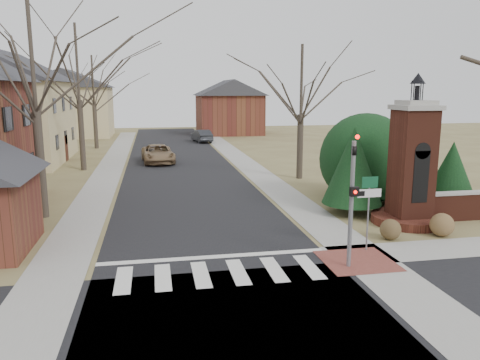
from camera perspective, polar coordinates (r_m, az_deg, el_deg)
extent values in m
plane|color=brown|center=(14.56, -2.04, -12.50)|extent=(120.00, 120.00, 0.00)
cube|color=black|center=(35.73, -7.31, 1.59)|extent=(8.00, 70.00, 0.01)
cube|color=black|center=(11.90, 0.23, -18.17)|extent=(120.00, 8.00, 0.01)
cube|color=silver|center=(15.28, -2.50, -11.29)|extent=(8.00, 2.20, 0.02)
cube|color=silver|center=(16.67, -3.23, -9.36)|extent=(8.00, 0.35, 0.02)
cube|color=gray|center=(36.39, 0.89, 1.86)|extent=(2.00, 60.00, 0.02)
cube|color=gray|center=(35.83, -15.64, 1.30)|extent=(2.00, 60.00, 0.02)
cube|color=brown|center=(16.76, 14.11, -9.56)|extent=(2.40, 2.40, 0.02)
cylinder|color=slate|center=(15.60, 13.40, -3.04)|extent=(0.14, 0.14, 4.20)
imported|color=black|center=(15.26, 13.73, 4.09)|extent=(0.15, 0.18, 0.90)
sphere|color=#FF0C05|center=(15.03, 14.12, 5.12)|extent=(0.14, 0.14, 0.14)
cube|color=black|center=(15.33, 13.75, -1.38)|extent=(0.28, 0.16, 0.30)
sphere|color=#FF0C05|center=(15.25, 13.89, -1.45)|extent=(0.11, 0.11, 0.11)
cylinder|color=slate|center=(17.57, 15.33, -4.25)|extent=(0.06, 0.06, 2.60)
cube|color=silver|center=(17.35, 15.50, -1.56)|extent=(0.90, 0.03, 0.30)
cube|color=black|center=(17.21, 14.63, -1.62)|extent=(0.22, 0.02, 0.18)
cube|color=#0F492A|center=(17.27, 15.57, -0.26)|extent=(0.60, 0.03, 0.40)
cylinder|color=#562519|center=(21.98, 19.80, -4.48)|extent=(3.20, 3.20, 0.36)
cube|color=#562519|center=(21.50, 20.20, 1.49)|extent=(1.50, 1.50, 5.00)
cube|color=black|center=(20.95, 21.14, 0.35)|extent=(0.70, 0.10, 2.20)
cube|color=gray|center=(21.26, 20.66, 8.28)|extent=(1.70, 1.70, 0.20)
cube|color=gray|center=(21.25, 20.70, 8.82)|extent=(1.30, 1.30, 0.20)
cylinder|color=black|center=(21.25, 20.77, 9.89)|extent=(0.20, 0.20, 0.60)
cone|color=black|center=(21.25, 20.88, 11.51)|extent=(0.64, 0.64, 0.45)
cube|color=#CABE86|center=(41.91, -26.72, 6.29)|extent=(9.00, 12.00, 6.40)
cube|color=#CABE86|center=(62.09, -20.08, 7.78)|extent=(10.00, 8.00, 6.00)
cube|color=#CABE86|center=(60.99, -23.21, 11.27)|extent=(0.75, 0.75, 3.08)
cube|color=brown|center=(62.10, -1.36, 7.97)|extent=(8.00, 8.00, 5.00)
cube|color=brown|center=(60.10, -3.27, 11.10)|extent=(0.75, 0.75, 2.80)
cylinder|color=#473D33|center=(22.87, 13.39, -3.35)|extent=(0.20, 0.20, 0.50)
cone|color=black|center=(22.46, 13.62, 1.72)|extent=(2.80, 2.80, 3.60)
cylinder|color=#473D33|center=(25.38, 19.13, -2.25)|extent=(0.20, 0.20, 0.50)
cone|color=black|center=(24.97, 19.47, 3.01)|extent=(3.40, 3.40, 4.20)
cylinder|color=#473D33|center=(25.62, 24.12, -2.49)|extent=(0.20, 0.20, 0.50)
cone|color=black|center=(25.31, 24.42, 1.15)|extent=(2.40, 2.40, 2.80)
sphere|color=black|center=(25.44, 15.05, 2.95)|extent=(4.80, 4.80, 4.80)
cylinder|color=#473D33|center=(23.02, -23.13, 1.66)|extent=(0.40, 0.40, 4.83)
cylinder|color=#473D33|center=(35.72, -18.74, 5.16)|extent=(0.40, 0.40, 5.04)
cylinder|color=#473D33|center=(48.66, -17.21, 6.29)|extent=(0.40, 0.40, 4.41)
cylinder|color=#473D33|center=(30.92, 7.32, 4.05)|extent=(0.40, 0.40, 4.20)
imported|color=#8A6D4B|center=(38.06, -9.97, 3.17)|extent=(2.76, 5.32, 1.43)
imported|color=#2E3035|center=(52.41, -4.69, 5.39)|extent=(2.17, 4.39, 1.39)
sphere|color=brown|center=(19.32, 17.87, -5.76)|extent=(0.82, 0.82, 0.82)
sphere|color=brown|center=(20.44, 23.40, -5.04)|extent=(0.95, 0.95, 0.95)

